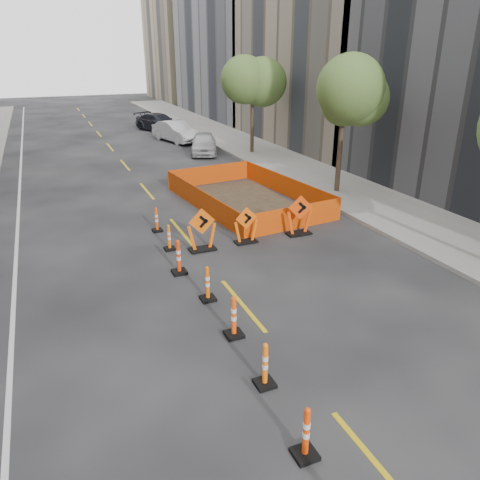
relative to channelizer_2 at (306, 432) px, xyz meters
name	(u,v)px	position (x,y,z in m)	size (l,w,h in m)	color
ground_plane	(320,397)	(1.03, 1.17, -0.52)	(140.00, 140.00, 0.00)	black
sidewalk_right	(347,191)	(10.03, 13.17, -0.45)	(4.00, 90.00, 0.15)	gray
bld_right_c	(353,41)	(18.03, 24.97, 6.48)	(12.00, 16.00, 14.00)	gray
bld_right_d	(257,10)	(18.03, 41.37, 9.48)	(12.00, 18.00, 20.00)	gray
bld_right_e	(199,36)	(18.03, 59.77, 7.48)	(12.00, 14.00, 16.00)	tan
tree_r_b	(344,96)	(9.43, 13.17, 4.00)	(2.80, 2.80, 5.95)	#382B1E
tree_r_c	(253,83)	(9.43, 23.17, 4.00)	(2.80, 2.80, 5.95)	#382B1E
channelizer_2	(306,432)	(0.00, 0.00, 0.00)	(0.41, 0.41, 1.05)	#E63C09
channelizer_3	(265,365)	(0.16, 1.93, -0.01)	(0.41, 0.41, 1.04)	#FF690A
channelizer_4	(234,316)	(0.25, 3.85, 0.02)	(0.43, 0.43, 1.10)	#FF4A0A
channelizer_5	(207,283)	(0.25, 5.78, -0.01)	(0.41, 0.41, 1.04)	#E05C09
channelizer_6	(179,257)	(-0.02, 7.71, 0.04)	(0.44, 0.44, 1.13)	#E53909
channelizer_7	(169,237)	(0.19, 9.63, -0.06)	(0.37, 0.37, 0.93)	#F9640A
channelizer_8	(157,219)	(0.21, 11.56, -0.05)	(0.38, 0.38, 0.96)	#ED490A
chevron_sign_left	(202,229)	(1.23, 9.14, 0.25)	(1.03, 0.62, 1.55)	#E85909
chevron_sign_center	(246,225)	(2.90, 9.18, 0.16)	(0.91, 0.55, 1.37)	#FC5B0A
chevron_sign_right	(300,215)	(5.06, 9.14, 0.25)	(1.03, 0.62, 1.55)	#E94009
safety_fence	(246,193)	(4.76, 13.46, -0.05)	(4.47, 7.61, 0.95)	#EB480C
parked_car_near	(204,143)	(6.50, 24.45, 0.17)	(1.64, 4.09, 1.39)	#B9BABB
parked_car_mid	(176,132)	(5.98, 29.38, 0.23)	(1.60, 4.58, 1.51)	#B0B2B6
parked_car_far	(159,122)	(6.02, 34.73, 0.19)	(2.00, 4.92, 1.43)	black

